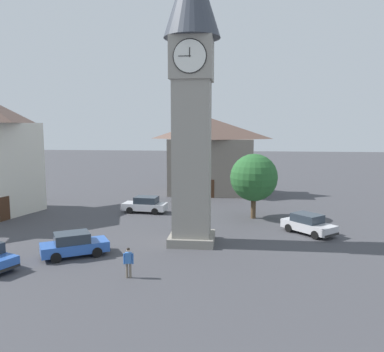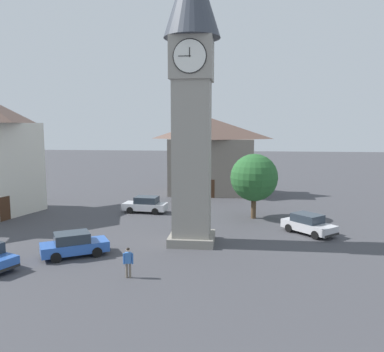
{
  "view_description": "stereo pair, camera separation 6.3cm",
  "coord_description": "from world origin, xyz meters",
  "px_view_note": "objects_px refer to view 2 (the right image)",
  "views": [
    {
      "loc": [
        -2.81,
        26.92,
        8.25
      ],
      "look_at": [
        0.0,
        0.0,
        4.75
      ],
      "focal_mm": 36.92,
      "sensor_mm": 36.0,
      "label": 1
    },
    {
      "loc": [
        -2.87,
        26.92,
        8.25
      ],
      "look_at": [
        0.0,
        0.0,
        4.75
      ],
      "focal_mm": 36.92,
      "sensor_mm": 36.0,
      "label": 2
    }
  ],
  "objects_px": {
    "car_silver_kerb": "(74,244)",
    "clock_tower": "(192,73)",
    "building_terrace_right": "(211,156)",
    "pedestrian": "(128,260)",
    "car_red_corner": "(308,224)",
    "tree": "(254,178)",
    "car_white_side": "(146,205)"
  },
  "relations": [
    {
      "from": "building_terrace_right",
      "to": "pedestrian",
      "type": "bearing_deg",
      "value": 83.74
    },
    {
      "from": "car_silver_kerb",
      "to": "tree",
      "type": "bearing_deg",
      "value": -135.49
    },
    {
      "from": "clock_tower",
      "to": "building_terrace_right",
      "type": "distance_m",
      "value": 21.33
    },
    {
      "from": "pedestrian",
      "to": "tree",
      "type": "bearing_deg",
      "value": -116.76
    },
    {
      "from": "clock_tower",
      "to": "tree",
      "type": "bearing_deg",
      "value": -120.55
    },
    {
      "from": "clock_tower",
      "to": "car_red_corner",
      "type": "relative_size",
      "value": 4.77
    },
    {
      "from": "car_red_corner",
      "to": "car_white_side",
      "type": "height_order",
      "value": "same"
    },
    {
      "from": "car_silver_kerb",
      "to": "car_red_corner",
      "type": "xyz_separation_m",
      "value": [
        -15.71,
        -6.87,
        0.0
      ]
    },
    {
      "from": "car_silver_kerb",
      "to": "pedestrian",
      "type": "xyz_separation_m",
      "value": [
        -4.36,
        3.13,
        0.25
      ]
    },
    {
      "from": "clock_tower",
      "to": "car_red_corner",
      "type": "bearing_deg",
      "value": -159.62
    },
    {
      "from": "clock_tower",
      "to": "car_silver_kerb",
      "type": "height_order",
      "value": "clock_tower"
    },
    {
      "from": "car_white_side",
      "to": "tree",
      "type": "distance_m",
      "value": 10.58
    },
    {
      "from": "car_red_corner",
      "to": "tree",
      "type": "height_order",
      "value": "tree"
    },
    {
      "from": "car_silver_kerb",
      "to": "car_white_side",
      "type": "distance_m",
      "value": 12.99
    },
    {
      "from": "car_silver_kerb",
      "to": "tree",
      "type": "distance_m",
      "value": 16.78
    },
    {
      "from": "car_white_side",
      "to": "building_terrace_right",
      "type": "distance_m",
      "value": 12.87
    },
    {
      "from": "car_red_corner",
      "to": "car_white_side",
      "type": "bearing_deg",
      "value": -23.21
    },
    {
      "from": "car_silver_kerb",
      "to": "car_red_corner",
      "type": "height_order",
      "value": "same"
    },
    {
      "from": "car_silver_kerb",
      "to": "car_white_side",
      "type": "xyz_separation_m",
      "value": [
        -1.7,
        -12.87,
        0.0
      ]
    },
    {
      "from": "car_silver_kerb",
      "to": "tree",
      "type": "height_order",
      "value": "tree"
    },
    {
      "from": "car_red_corner",
      "to": "tree",
      "type": "relative_size",
      "value": 0.73
    },
    {
      "from": "car_silver_kerb",
      "to": "clock_tower",
      "type": "bearing_deg",
      "value": -152.68
    },
    {
      "from": "car_white_side",
      "to": "pedestrian",
      "type": "distance_m",
      "value": 16.23
    },
    {
      "from": "building_terrace_right",
      "to": "car_red_corner",
      "type": "bearing_deg",
      "value": 116.36
    },
    {
      "from": "pedestrian",
      "to": "tree",
      "type": "xyz_separation_m",
      "value": [
        -7.42,
        -14.72,
        2.65
      ]
    },
    {
      "from": "car_white_side",
      "to": "tree",
      "type": "relative_size",
      "value": 0.74
    },
    {
      "from": "car_silver_kerb",
      "to": "car_red_corner",
      "type": "relative_size",
      "value": 1.05
    },
    {
      "from": "car_red_corner",
      "to": "clock_tower",
      "type": "bearing_deg",
      "value": 20.38
    },
    {
      "from": "car_silver_kerb",
      "to": "building_terrace_right",
      "type": "height_order",
      "value": "building_terrace_right"
    },
    {
      "from": "clock_tower",
      "to": "car_silver_kerb",
      "type": "distance_m",
      "value": 13.56
    },
    {
      "from": "clock_tower",
      "to": "tree",
      "type": "xyz_separation_m",
      "value": [
        -4.67,
        -7.91,
        -8.04
      ]
    },
    {
      "from": "building_terrace_right",
      "to": "car_silver_kerb",
      "type": "bearing_deg",
      "value": 72.91
    }
  ]
}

